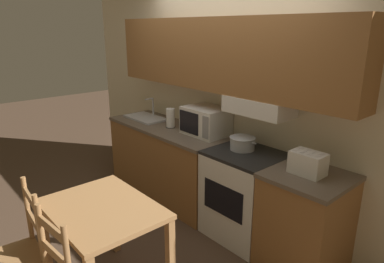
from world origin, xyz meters
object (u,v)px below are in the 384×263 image
stove_range (244,195)px  toaster (308,163)px  microwave (206,121)px  dining_table (103,221)px  paper_towel_roll (170,118)px  chair_left_of_table (19,255)px  cooking_pot (242,143)px  sink_basin (146,117)px

stove_range → toaster: 0.84m
microwave → dining_table: bearing=-72.3°
microwave → paper_towel_roll: bearing=-165.9°
paper_towel_roll → chair_left_of_table: bearing=-70.2°
stove_range → paper_towel_roll: bearing=-179.7°
stove_range → paper_towel_roll: size_ratio=3.89×
dining_table → chair_left_of_table: bearing=-116.0°
cooking_pot → sink_basin: size_ratio=0.57×
stove_range → sink_basin: (-1.71, -0.00, 0.46)m
dining_table → chair_left_of_table: chair_left_of_table is taller
toaster → stove_range: bearing=179.2°
paper_towel_roll → dining_table: bearing=-55.5°
dining_table → chair_left_of_table: 0.63m
microwave → dining_table: 1.67m
microwave → paper_towel_roll: (-0.48, -0.12, -0.04)m
stove_range → sink_basin: size_ratio=1.53×
stove_range → cooking_pot: cooking_pot is taller
cooking_pot → toaster: 0.74m
toaster → sink_basin: size_ratio=0.48×
microwave → chair_left_of_table: 2.18m
microwave → chair_left_of_table: microwave is taller
microwave → dining_table: (0.49, -1.54, -0.41)m
cooking_pot → sink_basin: sink_basin is taller
toaster → chair_left_of_table: bearing=-119.5°
sink_basin → paper_towel_roll: size_ratio=2.55×
toaster → dining_table: bearing=-120.8°
paper_towel_roll → cooking_pot: bearing=2.7°
stove_range → microwave: microwave is taller
cooking_pot → microwave: 0.61m
sink_basin → toaster: bearing=-0.1°
cooking_pot → dining_table: bearing=-94.2°
microwave → chair_left_of_table: (0.22, -2.08, -0.59)m
stove_range → sink_basin: 1.77m
cooking_pot → sink_basin: bearing=-178.3°
stove_range → toaster: (0.65, -0.01, 0.54)m
microwave → stove_range: bearing=-9.5°
cooking_pot → paper_towel_roll: bearing=-177.3°
dining_table → cooking_pot: bearing=85.8°
cooking_pot → toaster: bearing=-4.1°
stove_range → microwave: size_ratio=1.82×
microwave → sink_basin: microwave is taller
chair_left_of_table → dining_table: bearing=68.7°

